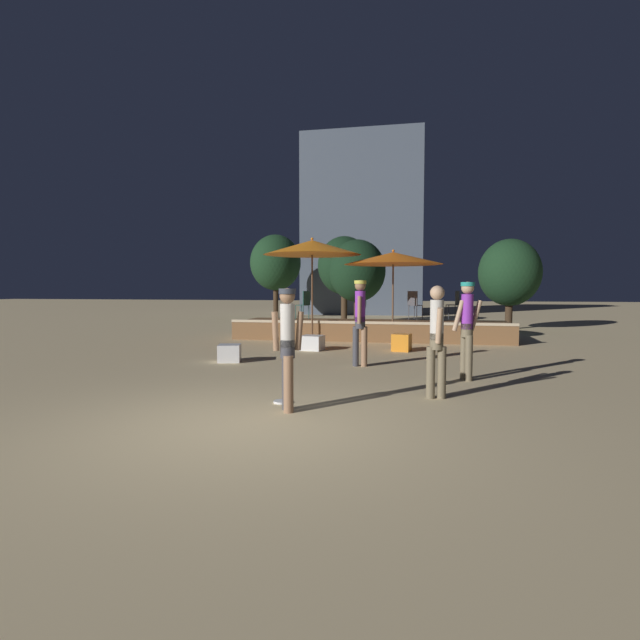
% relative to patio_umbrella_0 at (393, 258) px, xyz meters
% --- Properties ---
extents(ground_plane, '(120.00, 120.00, 0.00)m').
position_rel_patio_umbrella_0_xyz_m(ground_plane, '(-1.09, -9.44, -2.50)').
color(ground_plane, '#D1B784').
extents(wooden_deck, '(8.59, 2.50, 0.64)m').
position_rel_patio_umbrella_0_xyz_m(wooden_deck, '(-0.75, 1.12, -2.22)').
color(wooden_deck, brown).
rests_on(wooden_deck, ground).
extents(patio_umbrella_0, '(2.90, 2.90, 2.77)m').
position_rel_patio_umbrella_0_xyz_m(patio_umbrella_0, '(0.00, 0.00, 0.00)').
color(patio_umbrella_0, brown).
rests_on(patio_umbrella_0, ground).
extents(patio_umbrella_1, '(2.92, 2.92, 3.14)m').
position_rel_patio_umbrella_0_xyz_m(patio_umbrella_1, '(-2.39, -0.32, 0.33)').
color(patio_umbrella_1, brown).
rests_on(patio_umbrella_1, ground).
extents(cube_seat_0, '(0.58, 0.58, 0.38)m').
position_rel_patio_umbrella_0_xyz_m(cube_seat_0, '(-3.27, -4.67, -2.31)').
color(cube_seat_0, white).
rests_on(cube_seat_0, ground).
extents(cube_seat_1, '(0.60, 0.60, 0.39)m').
position_rel_patio_umbrella_0_xyz_m(cube_seat_1, '(-1.94, -2.25, -2.31)').
color(cube_seat_1, white).
rests_on(cube_seat_1, ground).
extents(cube_seat_2, '(0.52, 0.52, 0.45)m').
position_rel_patio_umbrella_0_xyz_m(cube_seat_2, '(0.36, -1.97, -2.28)').
color(cube_seat_2, orange).
rests_on(cube_seat_2, ground).
extents(person_0, '(0.30, 0.48, 1.79)m').
position_rel_patio_umbrella_0_xyz_m(person_0, '(-0.37, -4.69, -1.48)').
color(person_0, '#3F3F47').
rests_on(person_0, ground).
extents(person_1, '(0.42, 0.27, 1.62)m').
position_rel_patio_umbrella_0_xyz_m(person_1, '(-0.81, -8.67, -1.61)').
color(person_1, '#997051').
rests_on(person_1, ground).
extents(person_2, '(0.55, 0.31, 1.74)m').
position_rel_patio_umbrella_0_xyz_m(person_2, '(1.67, -5.85, -1.52)').
color(person_2, '#72664C').
rests_on(person_2, ground).
extents(person_3, '(0.29, 0.50, 1.66)m').
position_rel_patio_umbrella_0_xyz_m(person_3, '(1.12, -7.47, -1.62)').
color(person_3, '#72664C').
rests_on(person_3, ground).
extents(bistro_chair_0, '(0.42, 0.42, 0.90)m').
position_rel_patio_umbrella_0_xyz_m(bistro_chair_0, '(1.88, 1.72, -1.32)').
color(bistro_chair_0, '#2D3338').
rests_on(bistro_chair_0, wooden_deck).
extents(bistro_chair_1, '(0.45, 0.45, 0.90)m').
position_rel_patio_umbrella_0_xyz_m(bistro_chair_1, '(-2.82, 0.50, -1.32)').
color(bistro_chair_1, '#1E4C47').
rests_on(bistro_chair_1, wooden_deck).
extents(bistro_chair_2, '(0.47, 0.47, 0.90)m').
position_rel_patio_umbrella_0_xyz_m(bistro_chair_2, '(0.60, 0.90, -1.32)').
color(bistro_chair_2, '#47474C').
rests_on(bistro_chair_2, wooden_deck).
extents(frisbee_disc, '(0.24, 0.24, 0.03)m').
position_rel_patio_umbrella_0_xyz_m(frisbee_disc, '(-1.02, -8.24, -2.49)').
color(frisbee_disc, white).
rests_on(frisbee_disc, ground).
extents(background_tree_0, '(2.40, 2.40, 3.57)m').
position_rel_patio_umbrella_0_xyz_m(background_tree_0, '(4.19, 5.93, -0.27)').
color(background_tree_0, '#3D2B1C').
rests_on(background_tree_0, ground).
extents(background_tree_1, '(2.44, 2.44, 4.02)m').
position_rel_patio_umbrella_0_xyz_m(background_tree_1, '(-2.74, 7.91, 0.16)').
color(background_tree_1, '#3D2B1C').
rests_on(background_tree_1, ground).
extents(background_tree_2, '(2.53, 2.53, 3.80)m').
position_rel_patio_umbrella_0_xyz_m(background_tree_2, '(-2.06, 7.32, -0.11)').
color(background_tree_2, '#3D2B1C').
rests_on(background_tree_2, ground).
extents(background_tree_3, '(2.80, 2.80, 4.59)m').
position_rel_patio_umbrella_0_xyz_m(background_tree_3, '(-7.21, 11.69, 0.53)').
color(background_tree_3, '#3D2B1C').
rests_on(background_tree_3, ground).
extents(distant_building, '(7.45, 4.05, 11.14)m').
position_rel_patio_umbrella_0_xyz_m(distant_building, '(-2.95, 16.98, 3.07)').
color(distant_building, '#4C5666').
rests_on(distant_building, ground).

